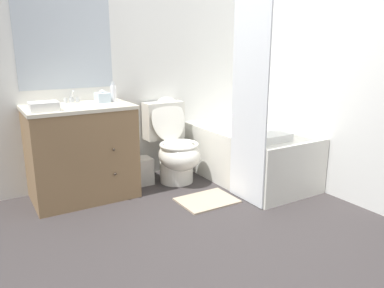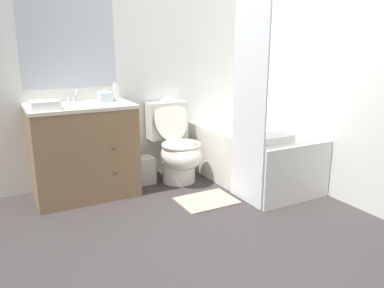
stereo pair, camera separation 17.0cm
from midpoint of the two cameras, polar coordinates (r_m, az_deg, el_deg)
name	(u,v)px [view 2 (the right image)]	position (r m, az deg, el deg)	size (l,w,h in m)	color
ground_plane	(226,230)	(2.94, 6.87, -12.95)	(14.00, 14.00, 0.00)	#383333
wall_back	(146,57)	(3.96, -5.81, 13.09)	(8.00, 0.06, 2.50)	silver
wall_right	(292,57)	(3.99, 16.19, 12.59)	(0.05, 2.52, 2.50)	silver
vanity_cabinet	(83,150)	(3.55, -14.91, -0.84)	(0.92, 0.61, 0.86)	olive
sink_faucet	(75,98)	(3.66, -16.14, 6.76)	(0.14, 0.12, 0.12)	silver
toilet	(177,148)	(3.83, -1.04, -0.65)	(0.42, 0.67, 0.86)	silver
bathtub	(251,155)	(3.92, 10.23, -1.68)	(0.75, 1.39, 0.53)	silver
shower_curtain	(249,98)	(3.20, 10.25, 6.98)	(0.02, 0.46, 1.87)	white
wastebasket	(143,170)	(3.83, -6.19, -4.04)	(0.21, 0.18, 0.27)	#B7B2A8
tissue_box	(105,97)	(3.60, -11.81, 7.08)	(0.11, 0.14, 0.11)	silver
soap_dispenser	(116,92)	(3.61, -10.21, 7.77)	(0.05, 0.05, 0.18)	silver
hand_towel_folded	(45,105)	(3.25, -20.07, 5.56)	(0.22, 0.17, 0.07)	white
bath_towel_folded	(272,138)	(3.43, 13.56, 0.84)	(0.33, 0.22, 0.06)	white
bath_mat	(207,201)	(3.41, 3.67, -8.64)	(0.50, 0.38, 0.02)	tan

